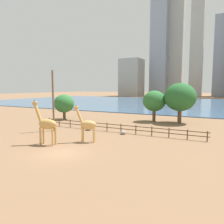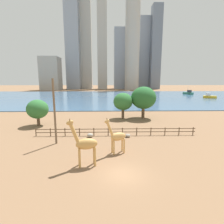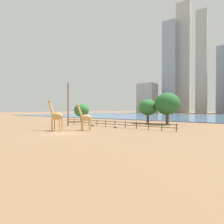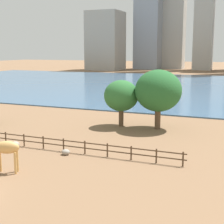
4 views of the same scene
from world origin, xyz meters
name	(u,v)px [view 2 (image 2 of 4)]	position (x,y,z in m)	size (l,w,h in m)	color
ground_plane	(110,96)	(0.00, 80.00, 0.00)	(400.00, 400.00, 0.00)	brown
harbor_water	(110,97)	(0.00, 77.00, 0.10)	(180.00, 86.00, 0.20)	#3D6084
giraffe_tall	(85,144)	(-3.77, 1.89, 2.43)	(3.23, 1.34, 5.24)	tan
giraffe_companion	(117,137)	(-0.26, 5.05, 2.14)	(2.85, 1.58, 4.59)	tan
utility_pole	(55,112)	(-8.76, 8.59, 4.59)	(0.28, 0.28, 9.19)	brown
boulder_near_fence	(128,136)	(1.79, 11.08, 0.27)	(0.81, 0.71, 0.53)	gray
boulder_by_pole	(90,135)	(-4.20, 11.23, 0.32)	(0.92, 0.85, 0.64)	gray
enclosure_fence	(116,131)	(-0.06, 12.00, 0.76)	(26.12, 0.14, 1.30)	#4C3826
tree_left_large	(123,102)	(2.20, 24.73, 3.98)	(4.46, 4.46, 6.02)	brown
tree_center_broad	(38,109)	(-15.16, 18.75, 3.29)	(4.16, 4.16, 5.18)	brown
tree_right_tall	(144,98)	(7.00, 24.99, 4.82)	(5.79, 5.79, 7.45)	brown
boat_ferry	(188,93)	(48.40, 90.98, 1.09)	(5.06, 6.13, 5.35)	#337259
boat_sailboat	(209,96)	(47.96, 67.70, 1.05)	(6.03, 4.30, 2.51)	gold
skyline_tower_needle	(132,41)	(20.89, 146.70, 42.66)	(12.85, 12.85, 85.33)	#B7B2A8
skyline_block_central	(51,74)	(-50.76, 141.66, 14.12)	(15.88, 15.43, 28.25)	#ADA89E
skyline_tower_glass	(102,40)	(-6.13, 159.46, 45.92)	(8.99, 8.54, 91.84)	#B7B2A8
skyline_block_left	(143,54)	(34.80, 167.32, 34.39)	(10.66, 12.48, 68.78)	gray
skyline_block_right	(156,48)	(44.92, 158.83, 38.50)	(9.19, 10.04, 77.01)	slate
skyline_tower_short	(73,41)	(-33.65, 157.30, 44.48)	(12.65, 11.30, 88.96)	#939EAD
skyline_block_wide	(120,60)	(11.15, 163.26, 28.65)	(11.66, 13.41, 57.31)	#939EAD
skyline_tower_far	(85,33)	(-23.24, 165.62, 53.81)	(12.94, 8.72, 107.62)	#B7B2A8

